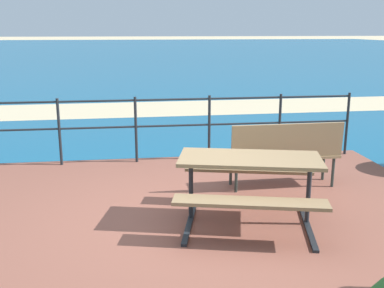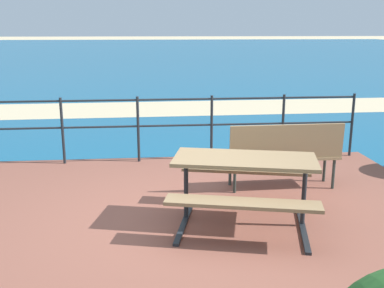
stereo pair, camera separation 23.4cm
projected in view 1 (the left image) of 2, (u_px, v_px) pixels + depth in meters
ground_plane at (194, 225)px, 5.15m from camera, size 240.00×240.00×0.00m
patio_paving at (194, 222)px, 5.14m from camera, size 6.40×5.20×0.06m
sea_water at (136, 51)px, 43.55m from camera, size 90.00×90.00×0.01m
beach_strip at (155, 109)px, 12.49m from camera, size 54.03×3.26×0.01m
picnic_table at (250, 174)px, 4.94m from camera, size 1.80×1.68×0.75m
park_bench at (285, 150)px, 6.03m from camera, size 1.51×0.44×0.90m
railing_fence at (173, 121)px, 7.27m from camera, size 5.94×0.04×1.05m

